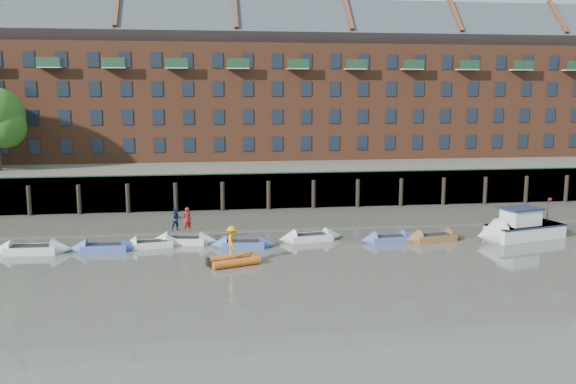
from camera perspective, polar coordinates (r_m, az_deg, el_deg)
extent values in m
plane|color=#5D5851|center=(32.28, -1.36, -9.13)|extent=(220.00, 220.00, 0.00)
cube|color=#3D382F|center=(49.62, -3.68, -2.60)|extent=(110.00, 8.00, 0.50)
cube|color=#4C4336|center=(46.31, -3.37, -3.46)|extent=(110.00, 1.60, 0.10)
cube|color=#2D2A26|center=(53.65, -4.03, 0.03)|extent=(110.00, 0.80, 3.20)
cylinder|color=black|center=(54.93, -23.07, -0.80)|extent=(0.36, 0.36, 2.60)
cylinder|color=black|center=(54.00, -18.97, -0.72)|extent=(0.36, 0.36, 2.60)
cylinder|color=black|center=(53.36, -14.76, -0.63)|extent=(0.36, 0.36, 2.60)
cylinder|color=black|center=(53.02, -10.47, -0.54)|extent=(0.36, 0.36, 2.60)
cylinder|color=black|center=(52.97, -6.14, -0.45)|extent=(0.36, 0.36, 2.60)
cylinder|color=black|center=(53.22, -1.83, -0.36)|extent=(0.36, 0.36, 2.60)
cylinder|color=black|center=(53.77, 2.41, -0.26)|extent=(0.36, 0.36, 2.60)
cylinder|color=black|center=(54.61, 6.54, -0.16)|extent=(0.36, 0.36, 2.60)
cylinder|color=black|center=(55.73, 10.53, -0.07)|extent=(0.36, 0.36, 2.60)
cylinder|color=black|center=(57.10, 14.35, 0.02)|extent=(0.36, 0.36, 2.60)
cylinder|color=black|center=(58.72, 17.97, 0.10)|extent=(0.36, 0.36, 2.60)
cylinder|color=black|center=(60.55, 21.38, 0.18)|extent=(0.36, 0.36, 2.60)
cylinder|color=black|center=(62.59, 24.59, 0.25)|extent=(0.36, 0.36, 2.60)
cube|color=#264C2D|center=(53.11, -4.03, 1.73)|extent=(110.00, 0.06, 0.10)
cube|color=#5E594D|center=(67.09, -4.79, 1.87)|extent=(110.00, 28.00, 3.20)
cube|color=brown|center=(67.54, -4.93, 8.39)|extent=(80.00, 10.00, 12.00)
cube|color=#42444C|center=(67.82, -5.01, 14.48)|extent=(80.60, 15.56, 15.56)
cube|color=black|center=(65.65, -25.17, 3.85)|extent=(1.10, 0.12, 1.50)
cube|color=black|center=(64.81, -22.63, 3.96)|extent=(1.10, 0.12, 1.50)
cube|color=black|center=(64.11, -20.03, 4.06)|extent=(1.10, 0.12, 1.50)
cube|color=black|center=(63.54, -17.38, 4.16)|extent=(1.10, 0.12, 1.50)
cube|color=black|center=(63.11, -14.69, 4.24)|extent=(1.10, 0.12, 1.50)
cube|color=black|center=(62.82, -11.97, 4.32)|extent=(1.10, 0.12, 1.50)
cube|color=black|center=(62.67, -9.22, 4.39)|extent=(1.10, 0.12, 1.50)
cube|color=black|center=(62.66, -6.47, 4.45)|extent=(1.10, 0.12, 1.50)
cube|color=black|center=(62.80, -3.73, 4.50)|extent=(1.10, 0.12, 1.50)
cube|color=black|center=(63.08, -1.00, 4.54)|extent=(1.10, 0.12, 1.50)
cube|color=black|center=(63.50, 1.70, 4.57)|extent=(1.10, 0.12, 1.50)
cube|color=black|center=(64.06, 4.35, 4.59)|extent=(1.10, 0.12, 1.50)
cube|color=black|center=(64.75, 6.96, 4.60)|extent=(1.10, 0.12, 1.50)
cube|color=black|center=(65.57, 9.50, 4.60)|extent=(1.10, 0.12, 1.50)
cube|color=black|center=(66.52, 11.98, 4.59)|extent=(1.10, 0.12, 1.50)
cube|color=black|center=(67.59, 14.38, 4.57)|extent=(1.10, 0.12, 1.50)
cube|color=black|center=(68.77, 16.71, 4.54)|extent=(1.10, 0.12, 1.50)
cube|color=black|center=(70.06, 18.95, 4.51)|extent=(1.10, 0.12, 1.50)
cube|color=black|center=(71.46, 21.11, 4.48)|extent=(1.10, 0.12, 1.50)
cube|color=black|center=(72.95, 23.18, 4.44)|extent=(1.10, 0.12, 1.50)
cube|color=black|center=(74.53, 25.17, 4.39)|extent=(1.10, 0.12, 1.50)
cube|color=black|center=(65.48, -25.33, 6.29)|extent=(1.10, 0.12, 1.50)
cube|color=black|center=(64.65, -22.79, 6.43)|extent=(1.10, 0.12, 1.50)
cube|color=black|center=(63.94, -20.17, 6.56)|extent=(1.10, 0.12, 1.50)
cube|color=black|center=(63.37, -17.51, 6.68)|extent=(1.10, 0.12, 1.50)
cube|color=black|center=(62.94, -14.80, 6.78)|extent=(1.10, 0.12, 1.50)
cube|color=black|center=(62.65, -12.05, 6.87)|extent=(1.10, 0.12, 1.50)
cube|color=black|center=(62.50, -9.29, 6.95)|extent=(1.10, 0.12, 1.50)
cube|color=black|center=(62.49, -6.52, 7.01)|extent=(1.10, 0.12, 1.50)
cube|color=black|center=(62.63, -3.76, 7.06)|extent=(1.10, 0.12, 1.50)
cube|color=black|center=(62.91, -1.01, 7.08)|extent=(1.10, 0.12, 1.50)
cube|color=black|center=(63.33, 1.71, 7.10)|extent=(1.10, 0.12, 1.50)
cube|color=black|center=(63.89, 4.38, 7.09)|extent=(1.10, 0.12, 1.50)
cube|color=black|center=(64.59, 7.01, 7.07)|extent=(1.10, 0.12, 1.50)
cube|color=black|center=(65.41, 9.57, 7.04)|extent=(1.10, 0.12, 1.50)
cube|color=black|center=(66.36, 12.06, 7.00)|extent=(1.10, 0.12, 1.50)
cube|color=black|center=(67.43, 14.48, 6.94)|extent=(1.10, 0.12, 1.50)
cube|color=black|center=(68.62, 16.82, 6.87)|extent=(1.10, 0.12, 1.50)
cube|color=black|center=(69.91, 19.07, 6.80)|extent=(1.10, 0.12, 1.50)
cube|color=black|center=(71.31, 21.24, 6.72)|extent=(1.10, 0.12, 1.50)
cube|color=black|center=(72.80, 23.32, 6.63)|extent=(1.10, 0.12, 1.50)
cube|color=black|center=(74.39, 25.31, 6.54)|extent=(1.10, 0.12, 1.50)
cube|color=black|center=(64.61, -22.94, 8.91)|extent=(1.10, 0.12, 1.50)
cube|color=black|center=(63.90, -20.31, 9.06)|extent=(1.10, 0.12, 1.50)
cube|color=black|center=(63.33, -17.63, 9.21)|extent=(1.10, 0.12, 1.50)
cube|color=black|center=(62.90, -14.90, 9.33)|extent=(1.10, 0.12, 1.50)
cube|color=black|center=(62.60, -12.14, 9.43)|extent=(1.10, 0.12, 1.50)
cube|color=black|center=(62.45, -9.36, 9.52)|extent=(1.10, 0.12, 1.50)
cube|color=black|center=(62.45, -6.57, 9.58)|extent=(1.10, 0.12, 1.50)
cube|color=black|center=(62.59, -3.78, 9.62)|extent=(1.10, 0.12, 1.50)
cube|color=black|center=(62.87, -1.02, 9.63)|extent=(1.10, 0.12, 1.50)
cube|color=black|center=(63.29, 1.72, 9.63)|extent=(1.10, 0.12, 1.50)
cube|color=black|center=(63.85, 4.42, 9.60)|extent=(1.10, 0.12, 1.50)
cube|color=black|center=(64.54, 7.06, 9.56)|extent=(1.10, 0.12, 1.50)
cube|color=black|center=(65.37, 9.64, 9.49)|extent=(1.10, 0.12, 1.50)
cube|color=black|center=(66.32, 12.14, 9.41)|extent=(1.10, 0.12, 1.50)
cube|color=black|center=(67.39, 14.58, 9.32)|extent=(1.10, 0.12, 1.50)
cube|color=black|center=(68.58, 16.93, 9.21)|extent=(1.10, 0.12, 1.50)
cube|color=black|center=(69.87, 19.19, 9.09)|extent=(1.10, 0.12, 1.50)
cube|color=black|center=(71.27, 21.37, 8.97)|extent=(1.10, 0.12, 1.50)
cube|color=black|center=(72.77, 23.46, 8.83)|extent=(1.10, 0.12, 1.50)
cube|color=black|center=(64.69, -23.10, 11.38)|extent=(1.10, 0.12, 1.50)
cube|color=black|center=(63.98, -20.46, 11.57)|extent=(1.10, 0.12, 1.50)
cube|color=black|center=(63.41, -17.76, 11.73)|extent=(1.10, 0.12, 1.50)
cube|color=black|center=(62.98, -15.01, 11.88)|extent=(1.10, 0.12, 1.50)
cube|color=black|center=(62.68, -12.23, 11.99)|extent=(1.10, 0.12, 1.50)
cube|color=black|center=(62.53, -9.43, 12.08)|extent=(1.10, 0.12, 1.50)
cube|color=black|center=(62.53, -6.62, 12.15)|extent=(1.10, 0.12, 1.50)
cube|color=black|center=(62.67, -3.81, 12.18)|extent=(1.10, 0.12, 1.50)
cube|color=black|center=(62.95, -1.02, 12.18)|extent=(1.10, 0.12, 1.50)
cube|color=black|center=(63.37, 1.73, 12.16)|extent=(1.10, 0.12, 1.50)
cube|color=black|center=(63.93, 4.45, 12.11)|extent=(1.10, 0.12, 1.50)
cube|color=black|center=(64.62, 7.11, 12.04)|extent=(1.10, 0.12, 1.50)
cube|color=black|center=(65.45, 9.70, 11.94)|extent=(1.10, 0.12, 1.50)
cube|color=black|center=(66.40, 12.23, 11.83)|extent=(1.10, 0.12, 1.50)
cube|color=black|center=(67.47, 14.68, 11.69)|extent=(1.10, 0.12, 1.50)
cube|color=black|center=(68.65, 17.04, 11.55)|extent=(1.10, 0.12, 1.50)
cube|color=black|center=(69.95, 19.32, 11.38)|extent=(1.10, 0.12, 1.50)
cube|color=black|center=(71.34, 21.51, 11.21)|extent=(1.10, 0.12, 1.50)
cube|color=black|center=(72.84, 23.61, 11.03)|extent=(1.10, 0.12, 1.50)
cube|color=silver|center=(42.56, -22.83, -4.98)|extent=(3.24, 1.55, 0.50)
cone|color=silver|center=(42.05, -20.39, -5.00)|extent=(1.29, 1.48, 1.44)
cone|color=silver|center=(43.15, -25.20, -4.95)|extent=(1.29, 1.48, 1.44)
cube|color=black|center=(42.51, -22.85, -4.68)|extent=(2.70, 1.17, 0.06)
cube|color=#465BAC|center=(41.61, -16.78, -4.99)|extent=(2.87, 1.30, 0.45)
cone|color=#465BAC|center=(41.37, -14.49, -4.97)|extent=(1.12, 1.30, 1.29)
cone|color=#465BAC|center=(41.91, -19.05, -5.01)|extent=(1.12, 1.30, 1.29)
cube|color=black|center=(41.56, -16.79, -4.72)|extent=(2.39, 0.97, 0.06)
cube|color=silver|center=(41.82, -12.60, -4.77)|extent=(2.80, 1.60, 0.41)
cone|color=silver|center=(41.95, -10.50, -4.66)|extent=(1.21, 1.34, 1.19)
cone|color=silver|center=(41.74, -14.72, -4.88)|extent=(1.21, 1.34, 1.19)
cube|color=black|center=(41.78, -12.61, -4.52)|extent=(2.32, 1.24, 0.06)
cube|color=silver|center=(42.32, -9.69, -4.49)|extent=(3.05, 1.74, 0.45)
cone|color=silver|center=(42.04, -7.44, -4.53)|extent=(1.31, 1.46, 1.30)
cone|color=silver|center=(42.67, -11.91, -4.44)|extent=(1.31, 1.46, 1.30)
cube|color=black|center=(42.28, -9.70, -4.22)|extent=(2.52, 1.34, 0.06)
cube|color=#465BAC|center=(40.85, -4.21, -4.89)|extent=(2.88, 1.49, 0.44)
cone|color=#465BAC|center=(40.84, -1.92, -4.87)|extent=(1.19, 1.35, 1.26)
cone|color=#465BAC|center=(40.92, -6.50, -4.90)|extent=(1.19, 1.35, 1.26)
cube|color=black|center=(40.80, -4.21, -4.62)|extent=(2.39, 1.14, 0.06)
cube|color=silver|center=(42.60, 2.10, -4.26)|extent=(3.10, 1.77, 0.46)
cone|color=silver|center=(43.17, 4.25, -4.10)|extent=(1.34, 1.49, 1.32)
cone|color=silver|center=(42.08, -0.10, -4.42)|extent=(1.34, 1.49, 1.32)
cube|color=black|center=(42.55, 2.11, -3.99)|extent=(2.57, 1.37, 0.06)
cube|color=#465BAC|center=(42.77, 9.45, -4.36)|extent=(2.76, 1.44, 0.42)
cone|color=#465BAC|center=(43.38, 11.35, -4.22)|extent=(1.14, 1.29, 1.20)
cone|color=#465BAC|center=(42.22, 7.49, -4.49)|extent=(1.14, 1.29, 1.20)
cube|color=black|center=(42.73, 9.45, -4.11)|extent=(2.29, 1.10, 0.06)
cube|color=brown|center=(43.69, 13.50, -4.17)|extent=(3.08, 1.73, 0.46)
cone|color=brown|center=(44.55, 15.41, -3.99)|extent=(1.32, 1.47, 1.32)
cone|color=brown|center=(42.89, 11.52, -4.35)|extent=(1.32, 1.47, 1.32)
cube|color=black|center=(43.65, 13.51, -3.91)|extent=(2.55, 1.34, 0.06)
cylinder|color=#D65613|center=(37.34, -5.42, -6.22)|extent=(2.95, 1.45, 0.49)
cylinder|color=#D65613|center=(36.42, -4.81, -6.61)|extent=(2.95, 1.45, 0.49)
sphere|color=#D65613|center=(37.44, -3.01, -6.15)|extent=(0.56, 0.56, 0.56)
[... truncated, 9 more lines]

